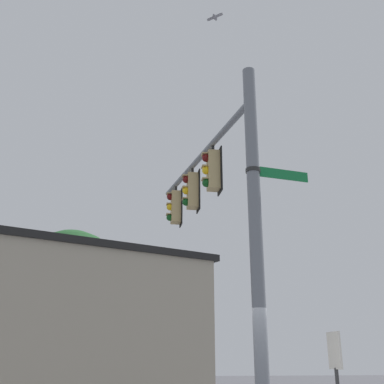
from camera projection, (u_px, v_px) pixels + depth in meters
The scene contains 10 objects.
signal_pole at pixel (256, 237), 9.70m from camera, with size 0.27×0.27×7.81m, color slate.
mast_arm at pixel (200, 158), 13.69m from camera, with size 0.16×0.16×6.65m, color slate.
traffic_light_nearest_pole at pixel (213, 170), 12.51m from camera, with size 0.54×0.49×1.31m.
traffic_light_mid_inner at pixel (192, 191), 14.03m from camera, with size 0.54×0.49×1.31m.
traffic_light_mid_outer at pixel (175, 207), 15.54m from camera, with size 0.54×0.49×1.31m.
street_name_sign at pixel (269, 173), 10.28m from camera, with size 0.40×1.46×0.22m.
bird_flying at pixel (215, 17), 13.39m from camera, with size 0.30×0.44×0.11m.
storefront_building at pixel (47, 321), 20.39m from camera, with size 11.56×14.95×6.13m.
tree_by_storefront at pixel (69, 285), 21.96m from camera, with size 5.00×5.00×7.30m.
historical_marker at pixel (336, 368), 10.10m from camera, with size 0.60×0.08×2.13m.
Camera 1 is at (-9.15, 2.73, 1.58)m, focal length 45.03 mm.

